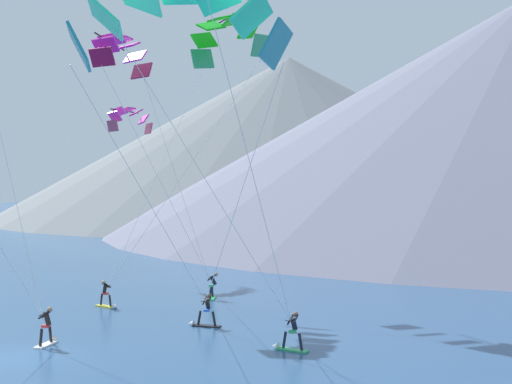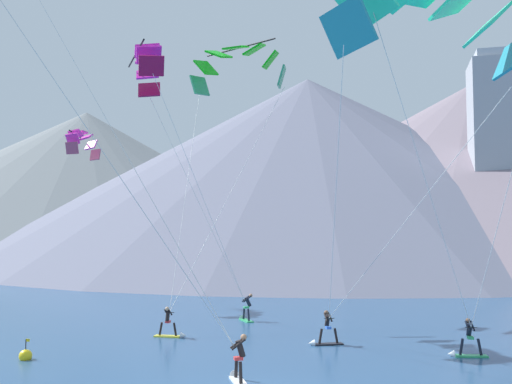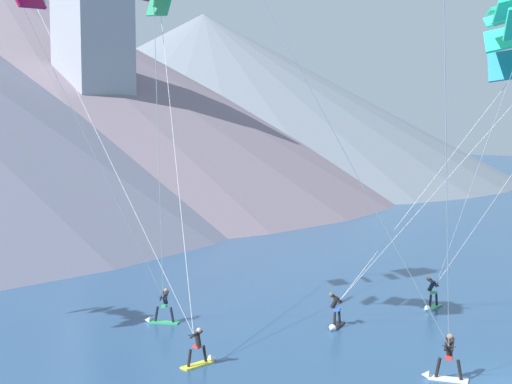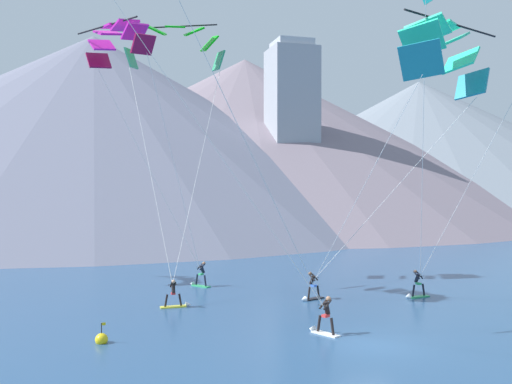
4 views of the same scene
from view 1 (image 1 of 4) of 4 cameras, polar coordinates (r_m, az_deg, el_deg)
ground_plane at (r=31.99m, az=-18.59°, el=-12.49°), size 400.00×400.00×0.00m
kitesurfer_near_lead at (r=36.78m, az=-4.26°, el=-9.88°), size 1.75×1.08×1.71m
kitesurfer_near_trail at (r=34.00m, az=-16.26°, el=-10.69°), size 1.15×1.73×1.83m
kitesurfer_mid_center at (r=42.87m, az=-11.76°, el=-8.43°), size 1.75×0.54×1.67m
kitesurfer_far_left at (r=31.74m, az=2.63°, el=-11.60°), size 1.78×0.76×1.73m
kitesurfer_far_right at (r=45.15m, az=-3.49°, el=-7.85°), size 1.35×1.64×1.74m
parafoil_kite_near_lead at (r=29.10m, az=-6.26°, el=13.80°), size 8.68×9.56×13.93m
parafoil_kite_mid_center at (r=48.27m, az=-2.48°, el=12.46°), size 7.09×10.26×17.16m
parafoil_kite_far_right at (r=47.58m, az=-10.75°, el=10.94°), size 7.82×6.30×15.34m
parafoil_kite_distant_high_outer at (r=59.23m, az=-10.11°, el=5.90°), size 1.96×4.46×2.10m
shore_building_quay_east at (r=85.56m, az=9.73°, el=-2.05°), size 8.17×6.28×6.04m
mountain_peak_east_shoulder at (r=144.91m, az=2.65°, el=4.38°), size 116.40×116.40×32.48m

